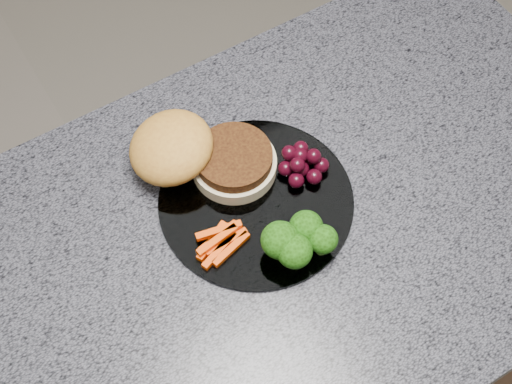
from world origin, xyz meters
TOP-DOWN VIEW (x-y plane):
  - island_cabinet at (0.00, 0.00)m, footprint 1.20×0.60m
  - countertop at (0.00, 0.00)m, footprint 1.20×0.60m
  - plate at (0.08, 0.05)m, footprint 0.26×0.26m
  - burger at (0.04, 0.14)m, footprint 0.22×0.20m
  - carrot_sticks at (0.01, 0.02)m, footprint 0.07×0.05m
  - broccoli at (0.08, -0.04)m, footprint 0.09×0.07m
  - grape_bunch at (0.16, 0.06)m, footprint 0.07×0.07m

SIDE VIEW (x-z plane):
  - island_cabinet at x=0.00m, z-range 0.00..0.86m
  - countertop at x=0.00m, z-range 0.86..0.90m
  - plate at x=0.08m, z-range 0.90..0.91m
  - carrot_sticks at x=0.01m, z-range 0.90..0.92m
  - grape_bunch at x=0.16m, z-range 0.90..0.94m
  - burger at x=0.04m, z-range 0.90..0.96m
  - broccoli at x=0.08m, z-range 0.91..0.97m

